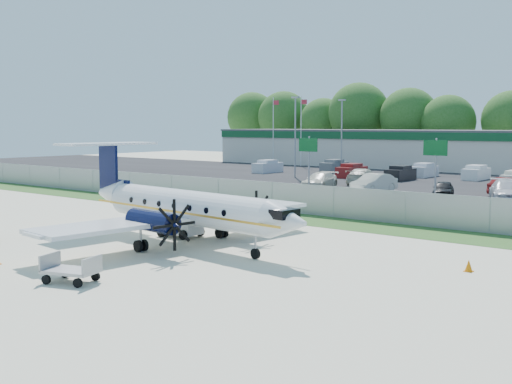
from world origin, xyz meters
The scene contains 25 objects.
ground centered at (0.00, 0.00, 0.00)m, with size 170.00×170.00×0.00m, color beige.
grass_verge centered at (0.00, 12.00, 0.01)m, with size 170.00×4.00×0.02m, color #2D561E.
access_road centered at (0.00, 19.00, 0.01)m, with size 170.00×8.00×0.02m, color black.
parking_lot centered at (0.00, 40.00, 0.01)m, with size 170.00×32.00×0.02m, color black.
perimeter_fence centered at (0.00, 14.00, 1.00)m, with size 120.00×0.06×1.99m.
building_west centered at (-24.00, 61.98, 2.63)m, with size 46.40×12.40×5.24m.
sign_left centered at (-8.00, 22.91, 3.61)m, with size 1.80×0.26×5.00m.
sign_mid centered at (3.00, 22.91, 3.61)m, with size 1.80×0.26×5.00m.
flagpole_west centered at (-35.92, 55.00, 5.64)m, with size 1.06×0.12×10.00m.
flagpole_east centered at (-30.92, 55.00, 5.64)m, with size 1.06×0.12×10.00m.
light_pole_nw centered at (-20.00, 38.00, 5.23)m, with size 0.90×0.35×9.09m.
light_pole_sw centered at (-20.00, 48.00, 5.23)m, with size 0.90×0.35×9.09m.
aircraft centered at (-0.74, 1.24, 1.91)m, with size 16.07×15.81×4.94m.
pushback_tug centered at (-2.45, 2.75, 0.56)m, with size 2.25×1.68×1.17m.
baggage_cart_far centered at (1.41, -6.96, 0.49)m, with size 2.30×1.77×1.06m.
cone_nose centered at (12.48, 4.28, 0.23)m, with size 0.35×0.35×0.49m.
cone_starboard_wing centered at (-0.72, 6.04, 0.28)m, with size 0.42×0.42×0.60m.
road_car_west centered at (-19.81, 16.78, 0.00)m, with size 1.57×4.49×1.48m, color navy.
parked_car_a centered at (-10.89, 29.12, 0.00)m, with size 2.12×5.20×1.51m, color beige.
parked_car_b centered at (-5.11, 28.85, 0.00)m, with size 1.78×5.11×1.69m, color beige.
parked_car_c centered at (0.99, 29.43, 0.00)m, with size 1.59×3.95×1.35m, color black.
parked_car_d centered at (5.98, 29.78, 0.00)m, with size 2.32×5.71×1.66m, color silver.
parked_car_f centered at (-9.81, 35.27, 0.00)m, with size 2.27×5.58×1.62m, color beige.
parked_car_g centered at (4.70, 34.28, 0.00)m, with size 1.62×4.63×1.53m, color maroon.
far_parking_rows centered at (0.00, 45.00, 0.00)m, with size 56.00×10.00×1.60m, color gray, non-canonical shape.
Camera 1 is at (21.74, -21.13, 5.95)m, focal length 45.00 mm.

